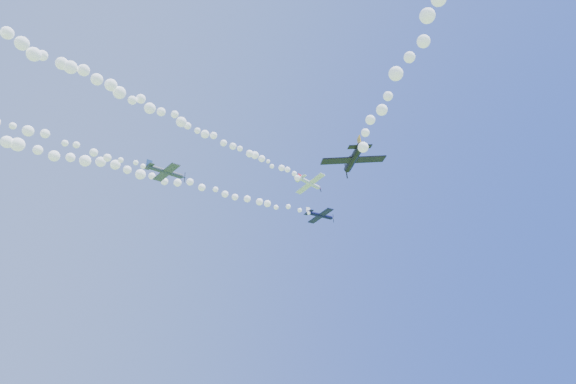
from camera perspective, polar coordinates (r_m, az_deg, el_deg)
plane_white at (r=96.94m, az=2.63°, el=1.04°), size 6.76×6.85×2.42m
smoke_trail_white at (r=77.09m, az=-14.64°, el=9.16°), size 64.16×15.50×2.87m
plane_navy at (r=111.22m, az=3.85°, el=-2.78°), size 7.84×8.25×2.35m
smoke_trail_navy at (r=95.81m, az=-15.70°, el=1.86°), size 73.52×7.28×3.05m
plane_grey at (r=79.99m, az=-14.25°, el=2.34°), size 6.96×7.32×2.10m
plane_black at (r=58.50m, az=7.74°, el=3.90°), size 7.63×7.25×2.02m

